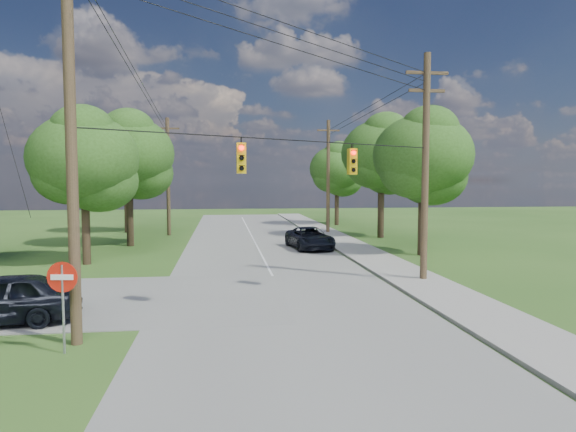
{
  "coord_description": "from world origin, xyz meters",
  "views": [
    {
      "loc": [
        -0.39,
        -14.75,
        4.72
      ],
      "look_at": [
        2.13,
        5.0,
        3.33
      ],
      "focal_mm": 32.0,
      "sensor_mm": 36.0,
      "label": 1
    }
  ],
  "objects": [
    {
      "name": "ground",
      "position": [
        0.0,
        0.0,
        0.0
      ],
      "size": [
        140.0,
        140.0,
        0.0
      ],
      "primitive_type": "plane",
      "color": "#2D551C",
      "rests_on": "ground"
    },
    {
      "name": "main_road",
      "position": [
        2.0,
        5.0,
        0.01
      ],
      "size": [
        10.0,
        100.0,
        0.03
      ],
      "primitive_type": "cube",
      "color": "gray",
      "rests_on": "ground"
    },
    {
      "name": "sidewalk_east",
      "position": [
        8.7,
        5.0,
        0.06
      ],
      "size": [
        2.6,
        100.0,
        0.12
      ],
      "primitive_type": "cube",
      "color": "gray",
      "rests_on": "ground"
    },
    {
      "name": "pole_sw",
      "position": [
        -4.6,
        0.4,
        6.23
      ],
      "size": [
        2.0,
        0.32,
        12.0
      ],
      "color": "brown",
      "rests_on": "ground"
    },
    {
      "name": "pole_ne",
      "position": [
        8.9,
        8.0,
        5.47
      ],
      "size": [
        2.0,
        0.32,
        10.5
      ],
      "color": "brown",
      "rests_on": "ground"
    },
    {
      "name": "pole_north_e",
      "position": [
        8.9,
        30.0,
        5.13
      ],
      "size": [
        2.0,
        0.32,
        10.0
      ],
      "color": "brown",
      "rests_on": "ground"
    },
    {
      "name": "pole_north_w",
      "position": [
        -5.0,
        30.0,
        5.13
      ],
      "size": [
        2.0,
        0.32,
        10.0
      ],
      "color": "brown",
      "rests_on": "ground"
    },
    {
      "name": "power_lines",
      "position": [
        1.5,
        11.54,
        9.15
      ],
      "size": [
        13.93,
        29.62,
        4.93
      ],
      "color": "black",
      "rests_on": "ground"
    },
    {
      "name": "traffic_signals",
      "position": [
        2.55,
        4.43,
        5.5
      ],
      "size": [
        4.91,
        3.27,
        1.05
      ],
      "color": "#E4B40D",
      "rests_on": "ground"
    },
    {
      "name": "tree_w_near",
      "position": [
        -8.0,
        15.0,
        5.92
      ],
      "size": [
        6.0,
        6.0,
        8.4
      ],
      "color": "#443222",
      "rests_on": "ground"
    },
    {
      "name": "tree_w_mid",
      "position": [
        -7.0,
        23.0,
        6.58
      ],
      "size": [
        6.4,
        6.4,
        9.22
      ],
      "color": "#443222",
      "rests_on": "ground"
    },
    {
      "name": "tree_w_far",
      "position": [
        -9.0,
        33.0,
        6.25
      ],
      "size": [
        6.0,
        6.0,
        8.73
      ],
      "color": "#443222",
      "rests_on": "ground"
    },
    {
      "name": "tree_e_near",
      "position": [
        12.0,
        16.0,
        6.25
      ],
      "size": [
        6.2,
        6.2,
        8.81
      ],
      "color": "#443222",
      "rests_on": "ground"
    },
    {
      "name": "tree_e_mid",
      "position": [
        12.5,
        26.0,
        6.91
      ],
      "size": [
        6.6,
        6.6,
        9.64
      ],
      "color": "#443222",
      "rests_on": "ground"
    },
    {
      "name": "tree_e_far",
      "position": [
        11.5,
        38.0,
        5.92
      ],
      "size": [
        5.8,
        5.8,
        8.32
      ],
      "color": "#443222",
      "rests_on": "ground"
    },
    {
      "name": "car_main_north",
      "position": [
        5.49,
        19.7,
        0.76
      ],
      "size": [
        3.01,
        5.52,
        1.47
      ],
      "primitive_type": "imported",
      "rotation": [
        0.0,
        0.0,
        0.11
      ],
      "color": "black",
      "rests_on": "main_road"
    },
    {
      "name": "do_not_enter_sign",
      "position": [
        -4.71,
        -0.41,
        1.83
      ],
      "size": [
        0.84,
        0.16,
        2.53
      ],
      "rotation": [
        0.0,
        0.0,
        -0.14
      ],
      "color": "#95989B",
      "rests_on": "ground"
    }
  ]
}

